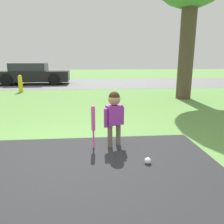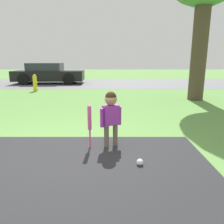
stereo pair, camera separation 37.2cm
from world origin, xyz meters
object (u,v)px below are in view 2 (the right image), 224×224
at_px(baseball_bat, 91,120).
at_px(fire_hydrant, 36,83).
at_px(sports_ball, 141,162).
at_px(child, 112,111).
at_px(parked_car, 50,74).

height_order(baseball_bat, fire_hydrant, fire_hydrant).
xyz_separation_m(baseball_bat, sports_ball, (0.76, -0.63, -0.43)).
relative_size(child, baseball_bat, 1.29).
relative_size(fire_hydrant, parked_car, 0.18).
xyz_separation_m(fire_hydrant, parked_car, (-0.32, 3.36, 0.22)).
bearing_deg(sports_ball, baseball_bat, 140.00).
relative_size(baseball_bat, fire_hydrant, 0.94).
xyz_separation_m(child, parked_car, (-3.87, 10.01, -0.02)).
height_order(sports_ball, fire_hydrant, fire_hydrant).
bearing_deg(fire_hydrant, baseball_bat, -64.48).
bearing_deg(child, sports_ball, -85.33).
bearing_deg(fire_hydrant, sports_ball, -61.67).
height_order(child, fire_hydrant, child).
bearing_deg(child, parked_car, 85.54).
height_order(baseball_bat, parked_car, parked_car).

